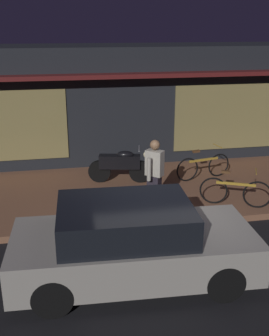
{
  "coord_description": "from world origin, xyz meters",
  "views": [
    {
      "loc": [
        -1.85,
        -6.73,
        4.21
      ],
      "look_at": [
        -0.12,
        2.4,
        0.95
      ],
      "focal_mm": 44.03,
      "sensor_mm": 36.0,
      "label": 1
    }
  ],
  "objects_px": {
    "motorcycle": "(121,165)",
    "bicycle_parked": "(203,166)",
    "person_bystander": "(154,174)",
    "parked_car_far": "(131,243)",
    "bicycle_extra": "(235,191)"
  },
  "relations": [
    {
      "from": "motorcycle",
      "to": "person_bystander",
      "type": "bearing_deg",
      "value": -76.27
    },
    {
      "from": "bicycle_parked",
      "to": "bicycle_extra",
      "type": "relative_size",
      "value": 1.07
    },
    {
      "from": "person_bystander",
      "to": "parked_car_far",
      "type": "distance_m",
      "value": 2.57
    },
    {
      "from": "motorcycle",
      "to": "parked_car_far",
      "type": "xyz_separation_m",
      "value": [
        -0.49,
        -4.27,
        0.06
      ]
    },
    {
      "from": "motorcycle",
      "to": "bicycle_extra",
      "type": "distance_m",
      "value": 3.13
    },
    {
      "from": "motorcycle",
      "to": "bicycle_parked",
      "type": "height_order",
      "value": "motorcycle"
    },
    {
      "from": "parked_car_far",
      "to": "person_bystander",
      "type": "bearing_deg",
      "value": 67.98
    },
    {
      "from": "person_bystander",
      "to": "parked_car_far",
      "type": "height_order",
      "value": "person_bystander"
    },
    {
      "from": "motorcycle",
      "to": "bicycle_extra",
      "type": "bearing_deg",
      "value": -40.37
    },
    {
      "from": "motorcycle",
      "to": "bicycle_extra",
      "type": "relative_size",
      "value": 1.11
    },
    {
      "from": "person_bystander",
      "to": "parked_car_far",
      "type": "bearing_deg",
      "value": -112.02
    },
    {
      "from": "bicycle_parked",
      "to": "motorcycle",
      "type": "bearing_deg",
      "value": 175.67
    },
    {
      "from": "bicycle_parked",
      "to": "bicycle_extra",
      "type": "height_order",
      "value": "same"
    },
    {
      "from": "bicycle_parked",
      "to": "person_bystander",
      "type": "distance_m",
      "value": 2.55
    },
    {
      "from": "bicycle_parked",
      "to": "person_bystander",
      "type": "height_order",
      "value": "person_bystander"
    }
  ]
}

